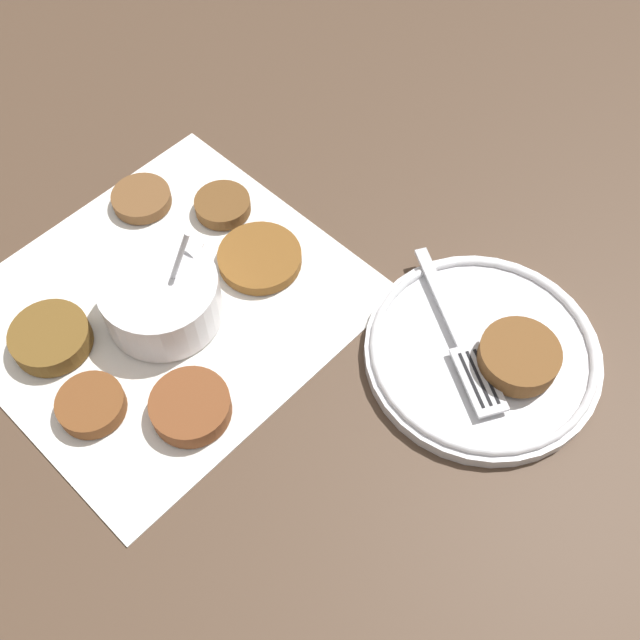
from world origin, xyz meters
The scene contains 12 objects.
ground_plane centered at (0.00, 0.00, 0.00)m, with size 4.00×4.00×0.00m, color #4C3828.
napkin centered at (0.02, 0.00, 0.00)m, with size 0.38×0.36×0.00m.
sauce_bowl centered at (0.02, -0.01, 0.03)m, with size 0.12×0.11×0.10m.
fritter_0 centered at (-0.10, -0.03, 0.01)m, with size 0.06×0.06×0.02m.
fritter_1 centered at (0.12, -0.04, 0.01)m, with size 0.08×0.08×0.01m.
fritter_2 centered at (0.11, 0.11, 0.01)m, with size 0.06×0.06×0.01m.
fritter_3 centered at (0.15, 0.03, 0.01)m, with size 0.06×0.06×0.01m.
fritter_4 centered at (-0.07, 0.05, 0.01)m, with size 0.07×0.07×0.02m.
fritter_5 centered at (-0.05, -0.10, 0.01)m, with size 0.07×0.07×0.02m.
serving_plate centered at (0.15, -0.28, 0.01)m, with size 0.22×0.22×0.02m.
fritter_on_plate centered at (0.16, -0.31, 0.03)m, with size 0.07×0.07×0.02m.
fork centered at (0.14, -0.26, 0.02)m, with size 0.13×0.16×0.00m.
Camera 1 is at (-0.21, -0.36, 0.61)m, focal length 42.00 mm.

